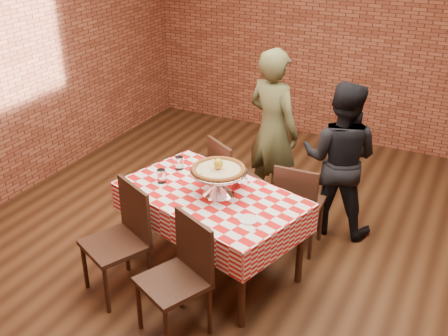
% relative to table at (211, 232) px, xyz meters
% --- Properties ---
extents(ground, '(6.00, 6.00, 0.00)m').
position_rel_table_xyz_m(ground, '(0.21, 0.34, -0.38)').
color(ground, black).
rests_on(ground, ground).
extents(back_wall, '(5.50, 0.00, 5.50)m').
position_rel_table_xyz_m(back_wall, '(0.21, 3.34, 1.08)').
color(back_wall, brown).
rests_on(back_wall, ground).
extents(table, '(1.69, 1.28, 0.75)m').
position_rel_table_xyz_m(table, '(0.00, 0.00, 0.00)').
color(table, '#382115').
rests_on(table, ground).
extents(tablecloth, '(1.74, 1.33, 0.26)m').
position_rel_table_xyz_m(tablecloth, '(0.00, 0.00, 0.25)').
color(tablecloth, red).
rests_on(tablecloth, table).
extents(pizza_stand, '(0.50, 0.50, 0.21)m').
position_rel_table_xyz_m(pizza_stand, '(0.06, 0.02, 0.49)').
color(pizza_stand, silver).
rests_on(pizza_stand, tablecloth).
extents(pizza, '(0.46, 0.46, 0.03)m').
position_rel_table_xyz_m(pizza, '(0.06, 0.02, 0.60)').
color(pizza, '#C7B58F').
rests_on(pizza, pizza_stand).
extents(lemon, '(0.08, 0.08, 0.10)m').
position_rel_table_xyz_m(lemon, '(0.06, 0.02, 0.66)').
color(lemon, yellow).
rests_on(lemon, pizza).
extents(water_glass_left, '(0.09, 0.09, 0.12)m').
position_rel_table_xyz_m(water_glass_left, '(-0.47, -0.02, 0.44)').
color(water_glass_left, white).
rests_on(water_glass_left, tablecloth).
extents(water_glass_right, '(0.09, 0.09, 0.12)m').
position_rel_table_xyz_m(water_glass_right, '(-0.46, 0.26, 0.44)').
color(water_glass_right, white).
rests_on(water_glass_right, tablecloth).
extents(side_plate, '(0.19, 0.19, 0.01)m').
position_rel_table_xyz_m(side_plate, '(0.45, -0.24, 0.39)').
color(side_plate, white).
rests_on(side_plate, tablecloth).
extents(sweetener_packet_a, '(0.06, 0.04, 0.00)m').
position_rel_table_xyz_m(sweetener_packet_a, '(0.54, -0.37, 0.39)').
color(sweetener_packet_a, white).
rests_on(sweetener_packet_a, tablecloth).
extents(sweetener_packet_b, '(0.06, 0.05, 0.00)m').
position_rel_table_xyz_m(sweetener_packet_b, '(0.58, -0.31, 0.39)').
color(sweetener_packet_b, white).
rests_on(sweetener_packet_b, tablecloth).
extents(condiment_caddy, '(0.12, 0.11, 0.14)m').
position_rel_table_xyz_m(condiment_caddy, '(0.16, 0.23, 0.45)').
color(condiment_caddy, silver).
rests_on(condiment_caddy, tablecloth).
extents(chair_near_left, '(0.60, 0.60, 0.93)m').
position_rel_table_xyz_m(chair_near_left, '(-0.55, -0.62, 0.09)').
color(chair_near_left, '#382115').
rests_on(chair_near_left, ground).
extents(chair_near_right, '(0.58, 0.58, 0.92)m').
position_rel_table_xyz_m(chair_near_right, '(0.12, -0.81, 0.08)').
color(chair_near_right, '#382115').
rests_on(chair_near_right, ground).
extents(chair_far_left, '(0.57, 0.57, 0.89)m').
position_rel_table_xyz_m(chair_far_left, '(-0.17, 0.84, 0.07)').
color(chair_far_left, '#382115').
rests_on(chair_far_left, ground).
extents(chair_far_right, '(0.42, 0.42, 0.88)m').
position_rel_table_xyz_m(chair_far_right, '(0.55, 0.68, 0.06)').
color(chair_far_right, '#382115').
rests_on(chair_far_right, ground).
extents(diner_olive, '(0.72, 0.59, 1.69)m').
position_rel_table_xyz_m(diner_olive, '(0.02, 1.30, 0.47)').
color(diner_olive, '#4D4E2C').
rests_on(diner_olive, ground).
extents(diner_black, '(0.76, 0.60, 1.51)m').
position_rel_table_xyz_m(diner_black, '(0.77, 1.12, 0.38)').
color(diner_black, black).
rests_on(diner_black, ground).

